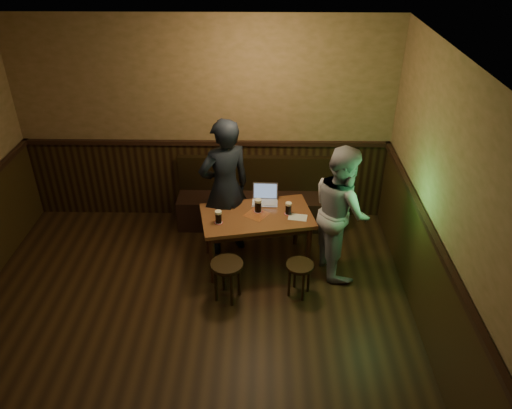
{
  "coord_description": "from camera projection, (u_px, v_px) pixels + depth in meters",
  "views": [
    {
      "loc": [
        0.8,
        -3.21,
        3.92
      ],
      "look_at": [
        0.7,
        1.73,
        0.91
      ],
      "focal_mm": 35.0,
      "sensor_mm": 36.0,
      "label": 1
    }
  ],
  "objects": [
    {
      "name": "room",
      "position": [
        172.0,
        265.0,
        4.35
      ],
      "size": [
        5.04,
        6.04,
        2.84
      ],
      "color": "black",
      "rests_on": "ground"
    },
    {
      "name": "pint_right",
      "position": [
        288.0,
        208.0,
        5.96
      ],
      "size": [
        0.1,
        0.1,
        0.15
      ],
      "color": "maroon",
      "rests_on": "pub_table"
    },
    {
      "name": "laptop",
      "position": [
        265.0,
        197.0,
        6.21
      ],
      "size": [
        0.32,
        0.26,
        0.22
      ],
      "rotation": [
        0.0,
        0.0,
        -0.04
      ],
      "color": "silver",
      "rests_on": "pub_table"
    },
    {
      "name": "person_suit",
      "position": [
        225.0,
        188.0,
        6.12
      ],
      "size": [
        0.79,
        0.69,
        1.81
      ],
      "primitive_type": "imported",
      "rotation": [
        0.0,
        0.0,
        3.63
      ],
      "color": "black",
      "rests_on": "ground"
    },
    {
      "name": "pint_mid",
      "position": [
        258.0,
        206.0,
        6.0
      ],
      "size": [
        0.11,
        0.11,
        0.17
      ],
      "color": "maroon",
      "rests_on": "pub_table"
    },
    {
      "name": "stool_left",
      "position": [
        227.0,
        270.0,
        5.56
      ],
      "size": [
        0.48,
        0.48,
        0.49
      ],
      "rotation": [
        0.0,
        0.0,
        0.4
      ],
      "color": "black",
      "rests_on": "ground"
    },
    {
      "name": "person_grey",
      "position": [
        341.0,
        211.0,
        5.84
      ],
      "size": [
        0.78,
        0.92,
        1.64
      ],
      "primitive_type": "imported",
      "rotation": [
        0.0,
        0.0,
        1.8
      ],
      "color": "#949499",
      "rests_on": "ground"
    },
    {
      "name": "pint_left",
      "position": [
        218.0,
        217.0,
        5.79
      ],
      "size": [
        0.1,
        0.1,
        0.16
      ],
      "color": "maroon",
      "rests_on": "pub_table"
    },
    {
      "name": "stool_right",
      "position": [
        300.0,
        270.0,
        5.65
      ],
      "size": [
        0.4,
        0.4,
        0.43
      ],
      "rotation": [
        0.0,
        0.0,
        0.35
      ],
      "color": "black",
      "rests_on": "ground"
    },
    {
      "name": "bench",
      "position": [
        258.0,
        203.0,
        6.96
      ],
      "size": [
        2.2,
        0.5,
        0.95
      ],
      "color": "black",
      "rests_on": "ground"
    },
    {
      "name": "menu",
      "position": [
        298.0,
        217.0,
        5.93
      ],
      "size": [
        0.24,
        0.19,
        0.0
      ],
      "primitive_type": "cube",
      "rotation": [
        0.0,
        0.0,
        -0.17
      ],
      "color": "silver",
      "rests_on": "pub_table"
    },
    {
      "name": "pub_table",
      "position": [
        257.0,
        221.0,
        6.03
      ],
      "size": [
        1.44,
        1.0,
        0.71
      ],
      "rotation": [
        0.0,
        0.0,
        0.2
      ],
      "color": "brown",
      "rests_on": "ground"
    }
  ]
}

